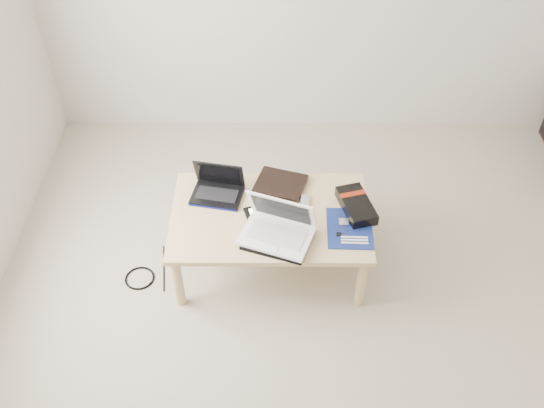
{
  "coord_description": "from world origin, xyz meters",
  "views": [
    {
      "loc": [
        -0.41,
        -1.77,
        2.77
      ],
      "look_at": [
        -0.42,
        0.61,
        0.48
      ],
      "focal_mm": 40.0,
      "sensor_mm": 36.0,
      "label": 1
    }
  ],
  "objects_px": {
    "white_laptop": "(278,227)",
    "gpu_box": "(356,206)",
    "coffee_table": "(270,221)",
    "netbook": "(218,188)"
  },
  "relations": [
    {
      "from": "coffee_table",
      "to": "netbook",
      "type": "bearing_deg",
      "value": 150.54
    },
    {
      "from": "gpu_box",
      "to": "white_laptop",
      "type": "bearing_deg",
      "value": -154.76
    },
    {
      "from": "coffee_table",
      "to": "white_laptop",
      "type": "relative_size",
      "value": 2.54
    },
    {
      "from": "netbook",
      "to": "white_laptop",
      "type": "relative_size",
      "value": 0.73
    },
    {
      "from": "white_laptop",
      "to": "coffee_table",
      "type": "bearing_deg",
      "value": 105.2
    },
    {
      "from": "white_laptop",
      "to": "gpu_box",
      "type": "bearing_deg",
      "value": 25.24
    },
    {
      "from": "coffee_table",
      "to": "gpu_box",
      "type": "distance_m",
      "value": 0.49
    },
    {
      "from": "netbook",
      "to": "gpu_box",
      "type": "height_order",
      "value": "netbook"
    },
    {
      "from": "white_laptop",
      "to": "gpu_box",
      "type": "xyz_separation_m",
      "value": [
        0.44,
        0.21,
        -0.04
      ]
    },
    {
      "from": "white_laptop",
      "to": "gpu_box",
      "type": "height_order",
      "value": "white_laptop"
    }
  ]
}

